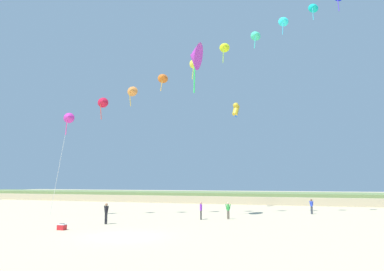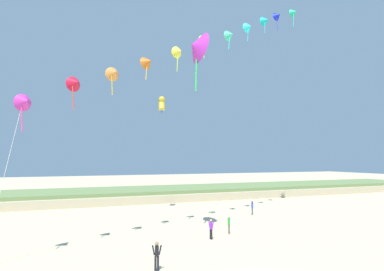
{
  "view_description": "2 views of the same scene",
  "coord_description": "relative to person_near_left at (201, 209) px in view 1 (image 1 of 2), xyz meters",
  "views": [
    {
      "loc": [
        11.21,
        -19.46,
        3.36
      ],
      "look_at": [
        -0.17,
        13.51,
        8.16
      ],
      "focal_mm": 32.0,
      "sensor_mm": 36.0,
      "label": 1
    },
    {
      "loc": [
        -10.5,
        -14.34,
        6.5
      ],
      "look_at": [
        -0.34,
        10.36,
        8.3
      ],
      "focal_mm": 32.0,
      "sensor_mm": 36.0,
      "label": 2
    }
  ],
  "objects": [
    {
      "name": "dune_ridge",
      "position": [
        -1.57,
        29.11,
        -0.1
      ],
      "size": [
        120.0,
        13.99,
        1.67
      ],
      "color": "#BFAE8B",
      "rests_on": "ground"
    },
    {
      "name": "person_mid_center",
      "position": [
        -6.27,
        -5.82,
        0.05
      ],
      "size": [
        0.58,
        0.27,
        1.68
      ],
      "color": "black",
      "rests_on": "ground"
    },
    {
      "name": "beach_cooler",
      "position": [
        -7.31,
        -9.81,
        -0.71
      ],
      "size": [
        0.58,
        0.41,
        0.46
      ],
      "color": "red",
      "rests_on": "ground"
    },
    {
      "name": "ground_plane",
      "position": [
        -1.57,
        -10.97,
        -0.93
      ],
      "size": [
        240.0,
        240.0,
        0.0
      ],
      "primitive_type": "plane",
      "color": "beige"
    },
    {
      "name": "person_near_left",
      "position": [
        0.0,
        0.0,
        0.0
      ],
      "size": [
        0.28,
        0.55,
        1.6
      ],
      "color": "black",
      "rests_on": "ground"
    },
    {
      "name": "person_far_left",
      "position": [
        9.59,
        9.0,
        -0.0
      ],
      "size": [
        0.47,
        0.43,
        1.59
      ],
      "color": "#474C56",
      "rests_on": "ground"
    },
    {
      "name": "person_near_right",
      "position": [
        2.27,
        1.17,
        -0.02
      ],
      "size": [
        0.47,
        0.41,
        1.56
      ],
      "color": "#726656",
      "rests_on": "ground"
    },
    {
      "name": "large_kite_low_lead",
      "position": [
        0.38,
        14.8,
        12.29
      ],
      "size": [
        1.1,
        1.48,
        2.14
      ],
      "color": "gold"
    },
    {
      "name": "kite_banner_string",
      "position": [
        1.49,
        4.13,
        16.9
      ],
      "size": [
        33.41,
        13.08,
        26.3
      ],
      "color": "#CB2FA2"
    },
    {
      "name": "large_kite_mid_trail",
      "position": [
        -0.91,
        0.88,
        15.09
      ],
      "size": [
        1.69,
        2.85,
        5.28
      ],
      "color": "#C531B8"
    }
  ]
}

